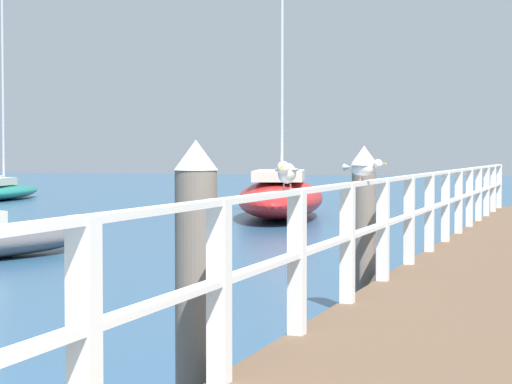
# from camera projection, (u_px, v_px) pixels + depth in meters

# --- Properties ---
(pier_railing) EXTENTS (0.12, 22.67, 1.10)m
(pier_railing) POSITION_uv_depth(u_px,v_px,m) (430.00, 203.00, 13.25)
(pier_railing) COLOR silver
(pier_railing) RESTS_ON pier_deck
(dock_piling_near) EXTENTS (0.29, 0.29, 1.98)m
(dock_piling_near) POSITION_uv_depth(u_px,v_px,m) (196.00, 288.00, 6.30)
(dock_piling_near) COLOR #6B6056
(dock_piling_near) RESTS_ON ground_plane
(dock_piling_far) EXTENTS (0.29, 0.29, 1.98)m
(dock_piling_far) POSITION_uv_depth(u_px,v_px,m) (364.00, 230.00, 11.05)
(dock_piling_far) COLOR #6B6056
(dock_piling_far) RESTS_ON ground_plane
(seagull_foreground) EXTENTS (0.21, 0.48, 0.21)m
(seagull_foreground) POSITION_uv_depth(u_px,v_px,m) (287.00, 172.00, 6.89)
(seagull_foreground) COLOR white
(seagull_foreground) RESTS_ON pier_railing
(seagull_background) EXTENTS (0.46, 0.24, 0.21)m
(seagull_background) POSITION_uv_depth(u_px,v_px,m) (363.00, 167.00, 9.22)
(seagull_background) COLOR white
(seagull_background) RESTS_ON pier_railing
(boat_0) EXTENTS (4.60, 8.96, 9.86)m
(boat_0) POSITION_uv_depth(u_px,v_px,m) (281.00, 197.00, 28.12)
(boat_0) COLOR red
(boat_0) RESTS_ON ground_plane
(boat_6) EXTENTS (3.51, 7.16, 8.68)m
(boat_6) POSITION_uv_depth(u_px,v_px,m) (0.00, 190.00, 38.78)
(boat_6) COLOR #197266
(boat_6) RESTS_ON ground_plane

